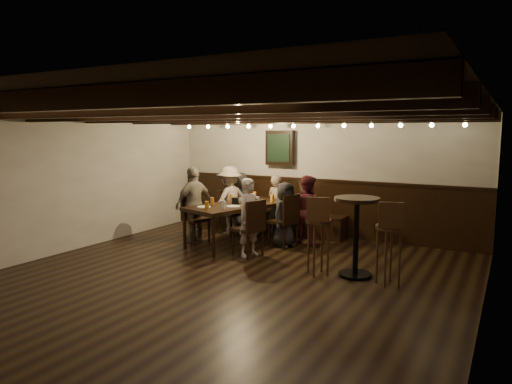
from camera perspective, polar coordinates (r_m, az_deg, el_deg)
The scene contains 27 objects.
room at distance 8.31m, azimuth 2.47°, elevation 0.56°, with size 7.00×7.00×7.00m.
dining_table at distance 8.46m, azimuth -2.19°, elevation -1.90°, with size 1.40×2.18×0.76m.
chair_left_near at distance 9.36m, azimuth -3.19°, elevation -3.62°, with size 0.50×0.50×0.90m.
chair_left_far at distance 8.79m, azimuth -7.55°, elevation -4.36°, with size 0.51×0.51×0.92m.
chair_right_near at distance 8.36m, azimuth 3.48°, elevation -4.81°, with size 0.54×0.54×0.97m.
chair_right_far at distance 7.73m, azimuth -0.94°, elevation -5.85°, with size 0.54×0.54×0.96m.
person_bench_left at distance 9.73m, azimuth -1.96°, elevation -1.15°, with size 0.60×0.39×1.23m, color #232325.
person_bench_centre at distance 9.22m, azimuth 2.58°, elevation -1.66°, with size 0.44×0.29×1.22m, color gray.
person_bench_right at distance 8.53m, azimuth 6.40°, elevation -2.22°, with size 0.63×0.49×1.29m, color #5B1F25.
person_left_near at distance 9.31m, azimuth -3.33°, elevation -1.04°, with size 0.90×0.52×1.39m, color gray.
person_left_far at distance 8.73m, azimuth -7.72°, elevation -1.53°, with size 0.84×0.35×1.43m, color gray.
person_right_near at distance 8.29m, azimuth 3.65°, elevation -2.83°, with size 0.58×0.38×1.18m, color black.
person_right_far at distance 7.63m, azimuth -0.79°, elevation -3.20°, with size 0.48×0.32×1.32m, color #BDB0A0.
pint_a at distance 9.12m, azimuth -0.19°, elevation -0.37°, with size 0.07×0.07×0.14m, color #BF7219.
pint_b at distance 8.72m, azimuth 2.05°, elevation -0.74°, with size 0.07×0.07×0.14m, color #BF7219.
pint_c at distance 8.73m, azimuth -3.06°, elevation -0.74°, with size 0.07×0.07×0.14m, color #BF7219.
pint_d at distance 8.37m, azimuth 0.21°, elevation -1.09°, with size 0.07×0.07×0.14m, color silver.
pint_e at distance 8.31m, azimuth -5.49°, elevation -1.18°, with size 0.07×0.07×0.14m, color #BF7219.
pint_f at distance 7.93m, azimuth -4.10°, elevation -1.58°, with size 0.07×0.07×0.14m, color silver.
pint_g at distance 7.88m, azimuth -6.18°, elevation -1.66°, with size 0.07×0.07×0.14m, color #BF7219.
plate_near at distance 8.11m, azimuth -6.53°, elevation -1.86°, with size 0.24×0.24×0.01m, color white.
plate_far at distance 8.12m, azimuth -2.86°, elevation -1.81°, with size 0.24×0.24×0.01m, color white.
condiment_caddy at distance 8.41m, azimuth -2.44°, elevation -1.12°, with size 0.15×0.10×0.12m, color black.
candle at distance 8.57m, azimuth -0.18°, elevation -1.19°, with size 0.05×0.05×0.05m, color beige.
high_top_table at distance 6.70m, azimuth 12.44°, elevation -4.02°, with size 0.65×0.65×1.16m.
bar_stool_left at distance 6.74m, azimuth 7.76°, elevation -6.66°, with size 0.40×0.42×1.17m.
bar_stool_right at distance 6.50m, azimuth 16.21°, elevation -7.43°, with size 0.40×0.42×1.17m.
Camera 1 is at (3.47, -5.13, 2.08)m, focal length 32.00 mm.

